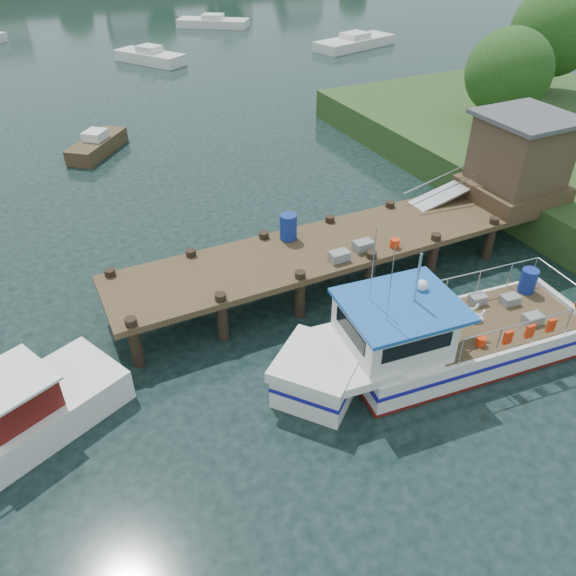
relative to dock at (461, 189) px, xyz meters
name	(u,v)px	position (x,y,z in m)	size (l,w,h in m)	color
ground_plane	(295,289)	(-6.51, -0.01, -2.24)	(160.00, 160.00, 0.00)	black
dock	(461,189)	(0.00, 0.00, 0.00)	(16.60, 3.00, 4.78)	#493722
lobster_boat	(427,342)	(-4.98, -4.80, -1.44)	(9.24, 3.44, 4.44)	silver
moored_rowboat	(97,145)	(-9.98, 14.93, -1.82)	(3.50, 3.82, 1.13)	#493722
moored_far	(213,22)	(6.35, 42.81, -1.82)	(6.83, 5.80, 1.15)	silver
moored_b	(150,57)	(-2.83, 31.69, -1.78)	(4.62, 5.81, 1.25)	silver
moored_c	(355,42)	(13.96, 29.20, -1.81)	(7.82, 4.33, 1.17)	silver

